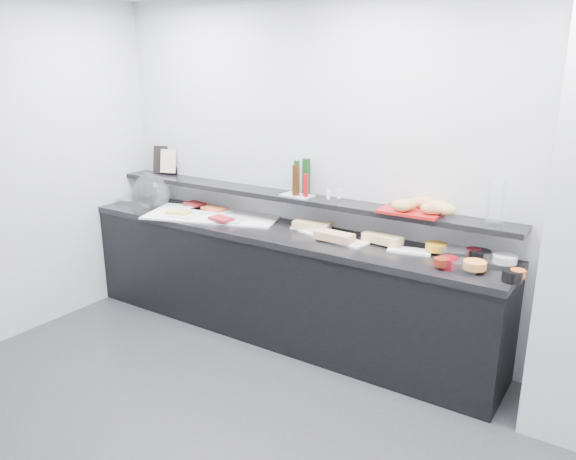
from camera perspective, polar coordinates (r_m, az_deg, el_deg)
The scene contains 55 objects.
back_wall at distance 4.26m, azimuth 9.21°, elevation 5.34°, with size 5.00×0.02×2.70m, color #B4B7BC.
buffet_cabinet at distance 4.60m, azimuth -0.89°, elevation -5.64°, with size 3.60×0.60×0.85m, color black.
counter_top at distance 4.45m, azimuth -0.92°, elevation -0.27°, with size 3.62×0.62×0.05m, color black.
wall_shelf at distance 4.52m, azimuth 0.32°, elevation 3.37°, with size 3.60×0.25×0.04m, color black.
cloche_base at distance 5.47m, azimuth -14.62°, elevation 2.90°, with size 0.40×0.27×0.04m, color #ABAEB1.
cloche_dome at distance 5.33m, azimuth -13.69°, elevation 3.79°, with size 0.46×0.30×0.34m, color white.
linen_runner at distance 4.88m, azimuth -7.53°, elevation 1.53°, with size 1.14×0.54×0.01m, color white.
platter_meat_a at distance 5.08m, azimuth -8.89°, elevation 2.24°, with size 0.27×0.18×0.01m, color white.
food_meat_a at distance 5.16m, azimuth -9.42°, elevation 2.66°, with size 0.19×0.12×0.02m, color maroon.
platter_salmon at distance 4.98m, azimuth -7.87°, elevation 1.99°, with size 0.34×0.23×0.01m, color white.
food_salmon at distance 4.96m, azimuth -7.48°, elevation 2.19°, with size 0.21×0.13×0.02m, color #D85E2C.
platter_cheese at distance 4.86m, azimuth -10.53°, elevation 1.49°, with size 0.27×0.18×0.01m, color white.
food_cheese at distance 4.89m, azimuth -11.03°, elevation 1.80°, with size 0.19×0.12×0.02m, color #DBC655.
platter_meat_b at distance 4.67m, azimuth -6.23°, elevation 1.06°, with size 0.26×0.17×0.01m, color silver.
food_meat_b at distance 4.63m, azimuth -6.81°, elevation 1.15°, with size 0.19×0.12×0.02m, color maroon.
sandwich_plate_left at distance 4.37m, azimuth 2.59°, elevation -0.14°, with size 0.38×0.16×0.01m, color white.
sandwich_food_left at distance 4.39m, azimuth 2.44°, elevation 0.46°, with size 0.29×0.11×0.06m, color tan.
tongs_left at distance 4.35m, azimuth 1.98°, elevation -0.05°, with size 0.01×0.01×0.16m, color silver.
sandwich_plate_mid at distance 4.16m, azimuth 5.54°, elevation -1.10°, with size 0.38×0.16×0.01m, color white.
sandwich_food_mid at distance 4.13m, azimuth 4.70°, elevation -0.65°, with size 0.30×0.11×0.06m, color tan.
tongs_mid at distance 4.17m, azimuth 3.92°, elevation -0.85°, with size 0.01×0.01×0.16m, color #A8ABAF.
sandwich_plate_right at distance 4.01m, azimuth 12.24°, elevation -2.09°, with size 0.30×0.13×0.01m, color white.
sandwich_food_right at distance 4.12m, azimuth 9.56°, elevation -0.88°, with size 0.29×0.11×0.06m, color tan.
tongs_right at distance 4.06m, azimuth 10.46°, elevation -1.58°, with size 0.01×0.01×0.16m, color silver.
bowl_glass_fruit at distance 3.93m, azimuth 16.53°, elevation -2.35°, with size 0.19×0.19×0.07m, color white.
fill_glass_fruit at distance 4.01m, azimuth 14.82°, elevation -1.67°, with size 0.15×0.15×0.05m, color orange.
bowl_black_jam at distance 3.96m, azimuth 18.91°, elevation -2.46°, with size 0.14×0.14×0.07m, color black.
fill_black_jam at distance 3.97m, azimuth 18.35°, elevation -2.14°, with size 0.10×0.10×0.05m, color #530B11.
bowl_glass_cream at distance 3.86m, azimuth 20.36°, elevation -3.06°, with size 0.16×0.16×0.07m, color silver.
fill_glass_cream at distance 3.90m, azimuth 21.17°, elevation -2.76°, with size 0.15×0.15×0.05m, color white.
bowl_red_jam at distance 3.75m, azimuth 16.03°, elevation -3.22°, with size 0.12×0.12×0.07m, color maroon.
fill_red_jam at distance 3.72m, azimuth 15.29°, elevation -3.15°, with size 0.10×0.10×0.05m, color #631A0E.
bowl_glass_salmon at distance 3.71m, azimuth 17.48°, elevation -3.58°, with size 0.16×0.16×0.07m, color silver.
fill_glass_salmon at distance 3.73m, azimuth 18.45°, elevation -3.39°, with size 0.15×0.15×0.05m, color orange.
bowl_black_fruit at distance 3.65m, azimuth 21.81°, elevation -4.36°, with size 0.12×0.12×0.07m, color black.
fill_black_fruit at distance 3.66m, azimuth 22.32°, elevation -4.13°, with size 0.09×0.09×0.05m, color #CA521B.
framed_print at distance 5.51m, azimuth -12.31°, elevation 6.98°, with size 0.25×0.02×0.26m, color black.
print_art at distance 5.43m, azimuth -12.08°, elevation 6.86°, with size 0.15×0.00×0.22m, color #D3AB98.
condiment_tray at distance 4.47m, azimuth 0.95°, elevation 3.54°, with size 0.25×0.15×0.01m, color silver.
bottle_green_a at distance 4.51m, azimuth 0.89°, elevation 5.45°, with size 0.05×0.05×0.26m, color #10390F.
bottle_brown at distance 4.42m, azimuth 0.80°, elevation 5.07°, with size 0.06×0.06×0.24m, color #361C09.
bottle_green_b at distance 4.49m, azimuth 1.86°, elevation 5.51°, with size 0.07×0.07×0.28m, color #0F3712.
bottle_hot at distance 4.37m, azimuth 1.80°, elevation 4.54°, with size 0.04×0.04×0.18m, color #9E0B11.
shaker_salt at distance 4.34m, azimuth 5.20°, elevation 3.66°, with size 0.03×0.03×0.07m, color white.
shaker_pepper at distance 4.32m, azimuth 4.12°, elevation 3.60°, with size 0.03×0.03×0.07m, color white.
bread_tray at distance 4.07m, azimuth 12.47°, elevation 1.90°, with size 0.43×0.30×0.02m, color #9D1410.
bread_roll_nw at distance 4.12m, azimuth 13.24°, elevation 2.75°, with size 0.13×0.08×0.08m, color #CF824F.
bread_roll_n at distance 4.12m, azimuth 13.92°, elevation 2.73°, with size 0.13×0.08×0.08m, color #C18749.
bread_roll_ne at distance 4.04m, azimuth 15.00°, elevation 2.36°, with size 0.15×0.10×0.08m, color gold.
bread_roll_sw at distance 3.99m, azimuth 11.43°, elevation 2.41°, with size 0.14×0.09×0.08m, color tan.
bread_roll_s at distance 3.96m, azimuth 14.28°, elevation 2.13°, with size 0.14×0.09×0.08m, color #B08143.
bread_roll_se at distance 3.97m, azimuth 14.71°, elevation 2.12°, with size 0.14×0.09×0.08m, color #D0804F.
bread_roll_midw at distance 4.03m, azimuth 12.03°, elevation 2.52°, with size 0.13×0.08×0.08m, color #AB8641.
bread_roll_mide at distance 3.95m, azimuth 15.81°, elevation 1.99°, with size 0.13×0.08×0.08m, color tan.
carafe at distance 3.87m, azimuth 20.38°, elevation 2.61°, with size 0.11×0.11×0.30m, color white.
Camera 1 is at (1.70, -1.81, 2.17)m, focal length 35.00 mm.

